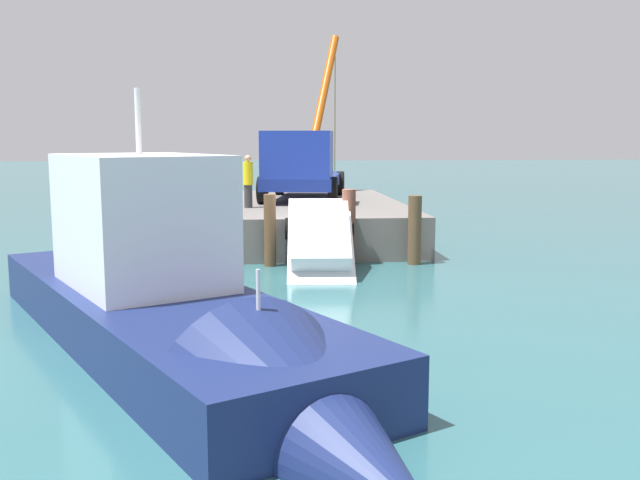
{
  "coord_description": "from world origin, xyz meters",
  "views": [
    {
      "loc": [
        19.72,
        -1.64,
        3.72
      ],
      "look_at": [
        -0.36,
        0.16,
        0.81
      ],
      "focal_mm": 39.55,
      "sensor_mm": 36.0,
      "label": 1
    }
  ],
  "objects": [
    {
      "name": "salvaged_car",
      "position": [
        0.68,
        0.08,
        0.67
      ],
      "size": [
        4.12,
        2.24,
        2.95
      ],
      "color": "silver",
      "rests_on": "ground"
    },
    {
      "name": "piling_end",
      "position": [
        -0.64,
        3.0,
        1.03
      ],
      "size": [
        0.4,
        0.4,
        2.05
      ],
      "primitive_type": "cylinder",
      "color": "brown",
      "rests_on": "ground"
    },
    {
      "name": "ground",
      "position": [
        0.0,
        0.0,
        0.0
      ],
      "size": [
        200.0,
        200.0,
        0.0
      ],
      "primitive_type": "plane",
      "color": "#2D6066"
    },
    {
      "name": "dock",
      "position": [
        -6.93,
        0.0,
        0.67
      ],
      "size": [
        11.77,
        7.47,
        1.34
      ],
      "primitive_type": "cube",
      "color": "slate",
      "rests_on": "ground"
    },
    {
      "name": "moored_yacht",
      "position": [
        8.4,
        -2.76,
        0.4
      ],
      "size": [
        13.2,
        8.99,
        6.12
      ],
      "color": "navy",
      "rests_on": "ground"
    },
    {
      "name": "piling_far",
      "position": [
        -0.63,
        1.03,
        1.13
      ],
      "size": [
        0.4,
        0.4,
        2.25
      ],
      "primitive_type": "cylinder",
      "color": "brown",
      "rests_on": "ground"
    },
    {
      "name": "crane_truck",
      "position": [
        -7.35,
        0.12,
        2.71
      ],
      "size": [
        9.45,
        3.99,
        7.14
      ],
      "color": "navy",
      "rests_on": "dock"
    },
    {
      "name": "piling_mid",
      "position": [
        -0.72,
        -1.28,
        1.06
      ],
      "size": [
        0.35,
        0.35,
        2.12
      ],
      "primitive_type": "cylinder",
      "color": "brown",
      "rests_on": "ground"
    },
    {
      "name": "piling_near",
      "position": [
        -0.61,
        -3.1,
        1.09
      ],
      "size": [
        0.38,
        0.38,
        2.18
      ],
      "primitive_type": "cylinder",
      "color": "brown",
      "rests_on": "ground"
    },
    {
      "name": "dock_worker",
      "position": [
        -4.69,
        -1.94,
        2.27
      ],
      "size": [
        0.34,
        0.34,
        1.81
      ],
      "color": "#333333",
      "rests_on": "dock"
    }
  ]
}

